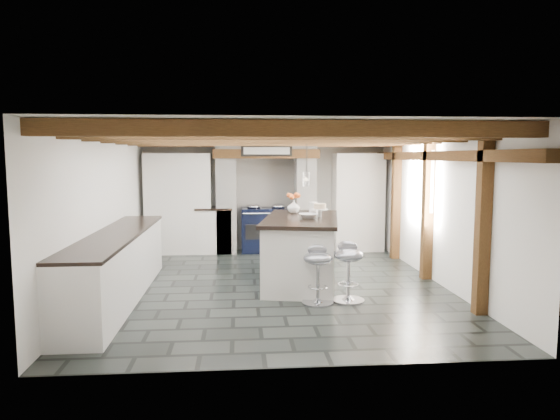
{
  "coord_description": "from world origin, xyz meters",
  "views": [
    {
      "loc": [
        -0.53,
        -7.39,
        1.95
      ],
      "look_at": [
        0.1,
        0.4,
        1.1
      ],
      "focal_mm": 32.0,
      "sensor_mm": 36.0,
      "label": 1
    }
  ],
  "objects": [
    {
      "name": "bar_stool_far",
      "position": [
        0.49,
        -1.02,
        0.49
      ],
      "size": [
        0.47,
        0.47,
        0.78
      ],
      "rotation": [
        0.0,
        0.0,
        -0.26
      ],
      "color": "silver",
      "rests_on": "ground"
    },
    {
      "name": "range_cooker",
      "position": [
        0.0,
        2.68,
        0.47
      ],
      "size": [
        1.0,
        0.63,
        0.99
      ],
      "color": "black",
      "rests_on": "ground"
    },
    {
      "name": "ground",
      "position": [
        0.0,
        0.0,
        0.0
      ],
      "size": [
        6.0,
        6.0,
        0.0
      ],
      "primitive_type": "plane",
      "color": "black",
      "rests_on": "ground"
    },
    {
      "name": "room_shell",
      "position": [
        -0.61,
        1.42,
        1.07
      ],
      "size": [
        6.0,
        6.03,
        6.0
      ],
      "color": "white",
      "rests_on": "ground"
    },
    {
      "name": "kitchen_island",
      "position": [
        0.4,
        0.08,
        0.52
      ],
      "size": [
        1.44,
        2.23,
        1.36
      ],
      "rotation": [
        0.0,
        0.0,
        -0.19
      ],
      "color": "white",
      "rests_on": "ground"
    },
    {
      "name": "bar_stool_near",
      "position": [
        0.91,
        -0.95,
        0.5
      ],
      "size": [
        0.51,
        0.51,
        0.81
      ],
      "rotation": [
        0.0,
        0.0,
        -0.33
      ],
      "color": "silver",
      "rests_on": "ground"
    }
  ]
}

